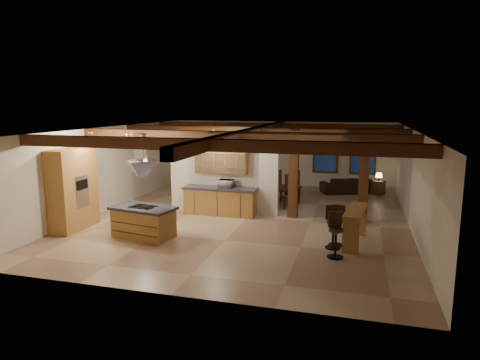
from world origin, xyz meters
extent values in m
plane|color=tan|center=(0.00, 0.00, 0.00)|extent=(12.00, 12.00, 0.00)
plane|color=silver|center=(0.00, 6.00, 1.45)|extent=(10.00, 0.00, 10.00)
plane|color=silver|center=(0.00, -6.00, 1.45)|extent=(10.00, 0.00, 10.00)
plane|color=silver|center=(-5.00, 0.00, 1.45)|extent=(0.00, 12.00, 12.00)
plane|color=silver|center=(5.00, 0.00, 1.45)|extent=(0.00, 12.00, 12.00)
plane|color=#321E0F|center=(0.00, 0.00, 2.90)|extent=(12.00, 12.00, 0.00)
cube|color=#371A0D|center=(0.00, -4.00, 2.76)|extent=(10.00, 0.25, 0.28)
cube|color=#371A0D|center=(0.00, -1.30, 2.76)|extent=(10.00, 0.25, 0.28)
cube|color=#371A0D|center=(0.00, 1.30, 2.76)|extent=(10.00, 0.25, 0.28)
cube|color=#371A0D|center=(0.00, 4.00, 2.76)|extent=(10.00, 0.25, 0.28)
cube|color=#371A0D|center=(0.00, 0.00, 2.76)|extent=(0.28, 12.00, 0.28)
cube|color=#371A0D|center=(1.40, 0.50, 1.45)|extent=(0.30, 0.30, 2.90)
cube|color=#371A0D|center=(3.60, 0.50, 1.45)|extent=(0.30, 0.30, 2.90)
cube|color=#371A0D|center=(2.50, 0.50, 2.60)|extent=(2.50, 0.28, 0.28)
cube|color=silver|center=(-1.00, 0.50, 1.10)|extent=(3.80, 0.18, 2.20)
cube|color=#AB7C37|center=(-4.67, -2.60, 1.20)|extent=(0.64, 1.60, 2.40)
cube|color=silver|center=(-4.37, -2.60, 1.15)|extent=(0.06, 0.62, 0.95)
cube|color=black|center=(-4.33, -2.60, 1.35)|extent=(0.01, 0.50, 0.28)
cube|color=#AB7C37|center=(-1.00, 0.11, 0.43)|extent=(2.40, 0.60, 0.86)
cube|color=black|center=(-1.00, 0.11, 0.90)|extent=(2.50, 0.66, 0.08)
cube|color=#AB7C37|center=(-1.00, 0.32, 1.85)|extent=(1.80, 0.34, 0.95)
cube|color=silver|center=(-1.00, 0.14, 1.85)|extent=(1.74, 0.02, 0.90)
pyramid|color=silver|center=(-2.30, -2.78, 1.73)|extent=(1.10, 1.10, 0.45)
cube|color=silver|center=(-2.30, -2.78, 2.54)|extent=(0.26, 0.22, 0.73)
cube|color=#371A0D|center=(2.00, 5.94, 1.50)|extent=(1.10, 0.05, 1.70)
cube|color=black|center=(2.00, 5.91, 1.50)|extent=(0.95, 0.02, 1.55)
cube|color=#371A0D|center=(3.60, 5.94, 1.50)|extent=(1.10, 0.05, 1.70)
cube|color=black|center=(3.60, 5.91, 1.50)|extent=(0.95, 0.02, 1.55)
cube|color=#371A0D|center=(-1.50, 5.94, 1.70)|extent=(0.65, 0.04, 0.85)
cube|color=#214E2F|center=(-1.50, 5.92, 1.70)|extent=(0.55, 0.01, 0.75)
cylinder|color=silver|center=(-2.60, -2.80, 2.87)|extent=(0.16, 0.16, 0.03)
cylinder|color=silver|center=(-1.00, -0.50, 2.87)|extent=(0.16, 0.16, 0.03)
cylinder|color=silver|center=(-4.00, -2.50, 2.87)|extent=(0.16, 0.16, 0.03)
cube|color=#AB7C37|center=(-2.30, -2.78, 0.40)|extent=(1.77, 1.10, 0.79)
cube|color=black|center=(-2.30, -2.78, 0.83)|extent=(1.90, 1.22, 0.07)
cube|color=black|center=(-2.30, -2.78, 0.87)|extent=(0.76, 0.57, 0.02)
imported|color=#391C0E|center=(0.40, 2.29, 0.32)|extent=(2.06, 1.56, 0.64)
imported|color=black|center=(3.06, 4.97, 0.32)|extent=(2.39, 1.65, 0.65)
imported|color=silver|center=(-0.79, 0.11, 1.07)|extent=(0.50, 0.35, 0.26)
cube|color=#AB7C37|center=(3.41, -1.80, 0.92)|extent=(0.65, 1.84, 0.05)
cube|color=#AB7C37|center=(3.32, -2.60, 0.45)|extent=(0.41, 0.13, 0.90)
cube|color=#AB7C37|center=(3.50, -0.99, 0.45)|extent=(0.41, 0.13, 0.90)
cube|color=#371A0D|center=(4.26, 5.01, 0.28)|extent=(0.58, 0.58, 0.56)
cylinder|color=black|center=(4.26, 5.01, 0.64)|extent=(0.06, 0.06, 0.16)
cone|color=#FFDC99|center=(4.26, 5.01, 0.80)|extent=(0.28, 0.28, 0.18)
cylinder|color=black|center=(2.97, -3.03, 0.70)|extent=(0.35, 0.35, 0.07)
cube|color=black|center=(2.93, -2.87, 0.92)|extent=(0.33, 0.12, 0.39)
cylinder|color=black|center=(2.97, -3.03, 0.35)|extent=(0.06, 0.06, 0.68)
cylinder|color=black|center=(2.97, -3.03, 0.02)|extent=(0.39, 0.39, 0.03)
cylinder|color=black|center=(2.94, -2.10, 0.67)|extent=(0.34, 0.34, 0.07)
cube|color=black|center=(2.99, -1.95, 0.89)|extent=(0.31, 0.13, 0.37)
cylinder|color=black|center=(2.94, -2.10, 0.34)|extent=(0.06, 0.06, 0.65)
cylinder|color=black|center=(2.94, -2.10, 0.02)|extent=(0.37, 0.37, 0.03)
cylinder|color=black|center=(2.88, -2.35, 0.70)|extent=(0.35, 0.35, 0.07)
cube|color=black|center=(2.81, -2.19, 0.92)|extent=(0.32, 0.16, 0.39)
cylinder|color=black|center=(2.88, -2.35, 0.35)|extent=(0.06, 0.06, 0.68)
cylinder|color=black|center=(2.88, -2.35, 0.02)|extent=(0.39, 0.39, 0.03)
cube|color=#371A0D|center=(-0.29, 1.59, 0.45)|extent=(0.42, 0.42, 0.06)
cube|color=#371A0D|center=(-0.29, 1.80, 0.82)|extent=(0.42, 0.05, 0.75)
cylinder|color=#371A0D|center=(-0.46, 1.42, 0.21)|extent=(0.05, 0.05, 0.42)
cylinder|color=#371A0D|center=(-0.12, 1.42, 0.21)|extent=(0.05, 0.05, 0.42)
cylinder|color=#371A0D|center=(-0.47, 1.76, 0.21)|extent=(0.05, 0.05, 0.42)
cylinder|color=#371A0D|center=(-0.12, 1.76, 0.21)|extent=(0.05, 0.05, 0.42)
cube|color=#371A0D|center=(-0.30, 2.99, 0.45)|extent=(0.42, 0.42, 0.06)
cube|color=#371A0D|center=(-0.30, 2.78, 0.82)|extent=(0.42, 0.05, 0.75)
cylinder|color=#371A0D|center=(-0.13, 3.16, 0.21)|extent=(0.05, 0.05, 0.42)
cylinder|color=#371A0D|center=(-0.47, 3.16, 0.21)|extent=(0.05, 0.05, 0.42)
cylinder|color=#371A0D|center=(-0.13, 2.82, 0.21)|extent=(0.05, 0.05, 0.42)
cylinder|color=#371A0D|center=(-0.47, 2.82, 0.21)|extent=(0.05, 0.05, 0.42)
cube|color=#371A0D|center=(0.41, 1.59, 0.45)|extent=(0.42, 0.42, 0.06)
cube|color=#371A0D|center=(0.41, 1.80, 0.82)|extent=(0.42, 0.05, 0.75)
cylinder|color=#371A0D|center=(0.24, 1.42, 0.21)|extent=(0.05, 0.05, 0.42)
cylinder|color=#371A0D|center=(0.58, 1.42, 0.21)|extent=(0.05, 0.05, 0.42)
cylinder|color=#371A0D|center=(0.24, 1.76, 0.21)|extent=(0.05, 0.05, 0.42)
cylinder|color=#371A0D|center=(0.58, 1.76, 0.21)|extent=(0.05, 0.05, 0.42)
cube|color=#371A0D|center=(0.40, 3.00, 0.45)|extent=(0.42, 0.42, 0.06)
cube|color=#371A0D|center=(0.40, 2.78, 0.82)|extent=(0.42, 0.05, 0.75)
cylinder|color=#371A0D|center=(0.57, 3.17, 0.21)|extent=(0.05, 0.05, 0.42)
cylinder|color=#371A0D|center=(0.23, 3.16, 0.21)|extent=(0.05, 0.05, 0.42)
cylinder|color=#371A0D|center=(0.57, 2.83, 0.21)|extent=(0.05, 0.05, 0.42)
cylinder|color=#371A0D|center=(0.23, 2.82, 0.21)|extent=(0.05, 0.05, 0.42)
cube|color=#371A0D|center=(1.11, 1.60, 0.45)|extent=(0.42, 0.42, 0.06)
cube|color=#371A0D|center=(1.11, 1.81, 0.82)|extent=(0.42, 0.05, 0.75)
cylinder|color=#371A0D|center=(0.94, 1.42, 0.21)|extent=(0.05, 0.05, 0.42)
cylinder|color=#371A0D|center=(1.28, 1.43, 0.21)|extent=(0.05, 0.05, 0.42)
cylinder|color=#371A0D|center=(0.94, 1.76, 0.21)|extent=(0.05, 0.05, 0.42)
cylinder|color=#371A0D|center=(1.28, 1.77, 0.21)|extent=(0.05, 0.05, 0.42)
cube|color=#371A0D|center=(1.10, 3.00, 0.45)|extent=(0.42, 0.42, 0.06)
cube|color=#371A0D|center=(1.10, 2.79, 0.82)|extent=(0.42, 0.05, 0.75)
cylinder|color=#371A0D|center=(1.27, 3.17, 0.21)|extent=(0.05, 0.05, 0.42)
cylinder|color=#371A0D|center=(0.93, 3.17, 0.21)|extent=(0.05, 0.05, 0.42)
cylinder|color=#371A0D|center=(1.27, 2.83, 0.21)|extent=(0.05, 0.05, 0.42)
cylinder|color=#371A0D|center=(0.93, 2.83, 0.21)|extent=(0.05, 0.05, 0.42)
camera|label=1|loc=(3.41, -13.17, 3.69)|focal=32.00mm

